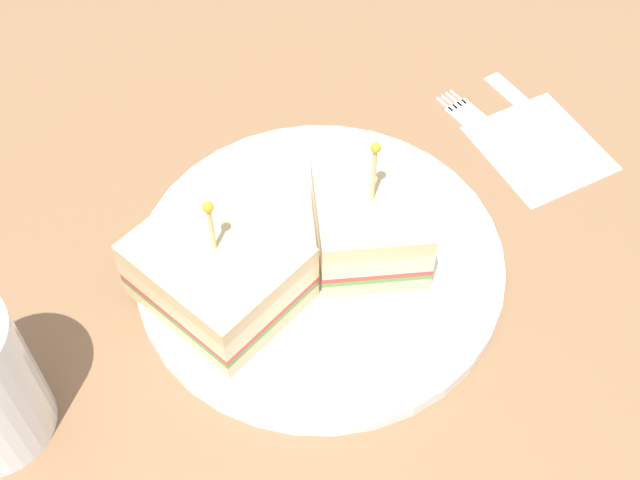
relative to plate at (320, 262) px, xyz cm
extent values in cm
cube|color=brown|center=(0.00, 0.00, -1.63)|extent=(107.50, 107.50, 2.00)
cylinder|color=white|center=(0.00, 0.00, 0.00)|extent=(26.17, 26.17, 1.26)
cube|color=tan|center=(-3.59, -0.04, 1.31)|extent=(8.78, 9.47, 1.37)
cube|color=#478438|center=(-3.59, -0.04, 2.20)|extent=(8.78, 9.47, 0.40)
cube|color=red|center=(-3.59, -0.04, 2.65)|extent=(8.78, 9.47, 0.50)
cube|color=#E0B784|center=(-3.59, -0.04, 3.77)|extent=(8.78, 9.47, 1.76)
cube|color=tan|center=(-3.59, -0.04, 5.34)|extent=(8.78, 9.47, 1.37)
cylinder|color=tan|center=(-3.59, -0.04, 8.10)|extent=(0.30, 0.30, 5.52)
sphere|color=orange|center=(-3.59, -0.04, 10.86)|extent=(0.70, 0.70, 0.70)
cube|color=tan|center=(7.31, 1.23, 1.31)|extent=(12.78, 13.21, 1.36)
cube|color=#478438|center=(7.31, 1.23, 2.18)|extent=(12.78, 13.21, 0.40)
cube|color=red|center=(7.31, 1.23, 2.63)|extent=(12.78, 13.21, 0.50)
cube|color=#E0B784|center=(7.31, 1.23, 3.73)|extent=(12.78, 13.21, 1.68)
cube|color=tan|center=(7.31, 1.23, 5.25)|extent=(12.78, 13.21, 1.36)
cylinder|color=tan|center=(7.31, 1.23, 7.63)|extent=(0.30, 0.30, 4.76)
sphere|color=orange|center=(7.31, 1.23, 10.01)|extent=(0.70, 0.70, 0.70)
cube|color=beige|center=(-20.14, -6.60, -0.55)|extent=(10.70, 11.45, 0.15)
cube|color=silver|center=(-18.05, -5.91, -0.45)|extent=(3.44, 7.92, 0.35)
cube|color=silver|center=(-15.98, -11.45, -0.45)|extent=(3.32, 4.14, 0.35)
cube|color=silver|center=(-15.91, -13.77, -0.45)|extent=(0.87, 1.94, 0.35)
cube|color=silver|center=(-15.45, -13.60, -0.45)|extent=(0.87, 1.94, 0.35)
cube|color=silver|center=(-14.98, -13.42, -0.45)|extent=(0.87, 1.94, 0.35)
cube|color=silver|center=(-14.51, -13.25, -0.45)|extent=(0.87, 1.94, 0.35)
cube|color=silver|center=(-22.23, -7.30, -0.45)|extent=(2.62, 6.69, 0.35)
cube|color=silver|center=(-20.67, -12.27, -0.45)|extent=(3.53, 7.13, 0.24)
camera|label=1|loc=(9.46, 34.31, 49.58)|focal=47.94mm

